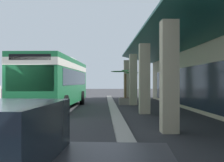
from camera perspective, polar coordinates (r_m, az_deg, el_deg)
ground at (r=14.28m, az=15.59°, el=-6.93°), size 120.00×120.00×0.00m
curb_strip at (r=15.64m, az=0.61°, el=-6.13°), size 35.35×0.50×0.12m
transit_bus at (r=19.32m, az=-10.73°, el=0.32°), size 11.34×3.23×3.34m
potted_palm at (r=21.93m, az=2.57°, el=-3.04°), size 1.54×2.12×2.61m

